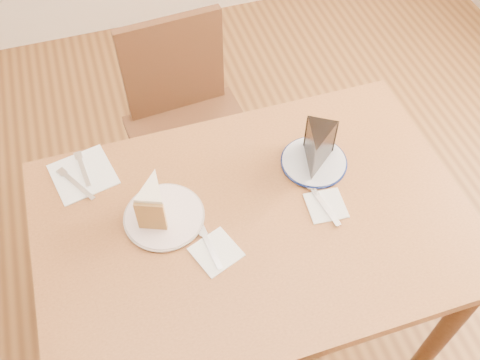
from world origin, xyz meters
name	(u,v)px	position (x,y,z in m)	size (l,w,h in m)	color
ground	(250,324)	(0.00, 0.00, 0.00)	(4.00, 4.00, 0.00)	#492A13
table	(254,237)	(0.00, 0.00, 0.65)	(1.20, 0.80, 0.75)	brown
chair_far	(190,129)	(-0.05, 0.61, 0.50)	(0.48, 0.48, 0.90)	#351C0F
plate_cream	(164,217)	(-0.24, 0.08, 0.76)	(0.21, 0.21, 0.01)	silver
plate_navy	(314,162)	(0.23, 0.13, 0.76)	(0.19, 0.19, 0.01)	silver
carrot_cake	(155,199)	(-0.25, 0.10, 0.82)	(0.07, 0.10, 0.11)	beige
chocolate_cake	(317,151)	(0.23, 0.12, 0.82)	(0.09, 0.12, 0.12)	black
napkin_cream	(216,252)	(-0.13, -0.07, 0.75)	(0.11, 0.11, 0.00)	white
napkin_navy	(326,206)	(0.21, -0.02, 0.75)	(0.10, 0.10, 0.00)	white
napkin_spare	(83,174)	(-0.43, 0.30, 0.75)	(0.17, 0.17, 0.00)	white
fork_cream	(210,248)	(-0.14, -0.05, 0.76)	(0.01, 0.14, 0.00)	silver
knife_navy	(323,203)	(0.20, -0.01, 0.76)	(0.02, 0.17, 0.00)	white
fork_spare	(83,169)	(-0.43, 0.32, 0.76)	(0.01, 0.14, 0.00)	silver
knife_spare	(76,184)	(-0.45, 0.27, 0.76)	(0.01, 0.16, 0.00)	silver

